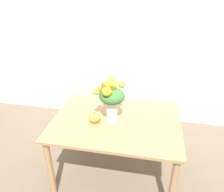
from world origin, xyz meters
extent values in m
plane|color=brown|center=(0.00, 0.00, 0.00)|extent=(12.00, 12.00, 0.00)
cube|color=silver|center=(0.00, 1.26, 1.35)|extent=(8.00, 0.06, 2.70)
cube|color=#9E754C|center=(0.00, 0.00, 0.73)|extent=(1.30, 0.96, 0.03)
cylinder|color=#9E754C|center=(-0.59, -0.42, 0.36)|extent=(0.06, 0.06, 0.71)
cylinder|color=#9E754C|center=(0.59, -0.42, 0.36)|extent=(0.06, 0.06, 0.71)
cylinder|color=#9E754C|center=(-0.59, 0.42, 0.36)|extent=(0.06, 0.06, 0.71)
cylinder|color=#9E754C|center=(0.59, 0.42, 0.36)|extent=(0.06, 0.06, 0.71)
cylinder|color=silver|center=(-0.04, -0.04, 0.87)|extent=(0.11, 0.11, 0.25)
cylinder|color=silver|center=(-0.04, -0.04, 0.79)|extent=(0.10, 0.10, 0.10)
cylinder|color=#38662D|center=(-0.02, -0.04, 0.90)|extent=(0.00, 0.01, 0.30)
cylinder|color=#38662D|center=(-0.03, -0.02, 0.90)|extent=(0.01, 0.00, 0.30)
cylinder|color=#38662D|center=(-0.06, -0.03, 0.90)|extent=(0.01, 0.01, 0.30)
cylinder|color=#38662D|center=(-0.06, -0.06, 0.90)|extent=(0.01, 0.01, 0.30)
cylinder|color=#38662D|center=(-0.03, -0.06, 0.90)|extent=(0.00, 0.01, 0.30)
ellipsoid|color=#38662D|center=(-0.04, -0.04, 1.04)|extent=(0.25, 0.25, 0.15)
sphere|color=yellow|center=(-0.07, -0.05, 1.17)|extent=(0.08, 0.08, 0.08)
sphere|color=yellow|center=(-0.04, -0.02, 1.19)|extent=(0.09, 0.09, 0.09)
sphere|color=#AD9E33|center=(-0.18, -0.09, 1.10)|extent=(0.07, 0.07, 0.07)
sphere|color=#D64C23|center=(-0.11, 0.03, 1.11)|extent=(0.09, 0.09, 0.09)
sphere|color=yellow|center=(-0.04, -0.03, 1.15)|extent=(0.08, 0.08, 0.08)
sphere|color=orange|center=(-0.07, -0.04, 1.15)|extent=(0.07, 0.07, 0.07)
sphere|color=#D64C23|center=(-0.06, -0.03, 1.15)|extent=(0.10, 0.10, 0.10)
sphere|color=yellow|center=(-0.03, -0.04, 1.18)|extent=(0.09, 0.09, 0.09)
sphere|color=yellow|center=(-0.07, -0.14, 1.13)|extent=(0.09, 0.09, 0.09)
sphere|color=orange|center=(-0.18, -0.02, 1.09)|extent=(0.07, 0.07, 0.07)
sphere|color=#AD9E33|center=(0.04, 0.06, 1.12)|extent=(0.07, 0.07, 0.07)
sphere|color=#D64C23|center=(-0.09, 0.04, 1.09)|extent=(0.09, 0.09, 0.09)
ellipsoid|color=gold|center=(-0.21, -0.07, 0.79)|extent=(0.12, 0.12, 0.10)
cylinder|color=brown|center=(-0.21, -0.07, 0.84)|extent=(0.02, 0.02, 0.02)
cube|color=silver|center=(-0.06, 0.76, 0.47)|extent=(0.42, 0.42, 0.02)
cylinder|color=silver|center=(-0.23, 0.59, 0.23)|extent=(0.04, 0.04, 0.46)
cylinder|color=silver|center=(0.11, 0.59, 0.23)|extent=(0.04, 0.04, 0.46)
cylinder|color=silver|center=(-0.24, 0.93, 0.23)|extent=(0.04, 0.04, 0.46)
cylinder|color=silver|center=(0.10, 0.93, 0.23)|extent=(0.04, 0.04, 0.46)
cube|color=silver|center=(-0.07, 0.96, 0.72)|extent=(0.40, 0.02, 0.48)
camera|label=1|loc=(0.31, -1.84, 2.01)|focal=35.00mm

